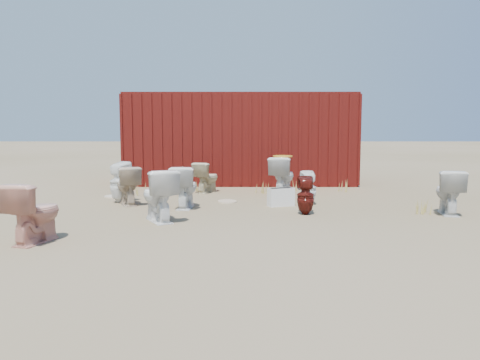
{
  "coord_description": "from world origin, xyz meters",
  "views": [
    {
      "loc": [
        0.03,
        -7.82,
        1.46
      ],
      "look_at": [
        0.0,
        0.6,
        0.55
      ],
      "focal_mm": 35.0,
      "sensor_mm": 36.0,
      "label": 1
    }
  ],
  "objects_px": {
    "toilet_front_pink": "(35,212)",
    "toilet_back_e": "(308,188)",
    "toilet_front_maroon": "(306,196)",
    "toilet_front_e": "(449,192)",
    "toilet_front_c": "(185,187)",
    "toilet_front_a": "(158,195)",
    "toilet_back_a": "(119,182)",
    "toilet_back_yellowlid": "(283,176)",
    "loose_tank": "(281,197)",
    "toilet_back_beige_right": "(207,177)",
    "shipping_container": "(241,139)",
    "toilet_back_beige_left": "(127,185)"
  },
  "relations": [
    {
      "from": "toilet_front_pink",
      "to": "toilet_back_yellowlid",
      "type": "bearing_deg",
      "value": -114.24
    },
    {
      "from": "toilet_back_a",
      "to": "toilet_back_beige_right",
      "type": "xyz_separation_m",
      "value": [
        1.64,
        1.51,
        -0.06
      ]
    },
    {
      "from": "toilet_back_e",
      "to": "loose_tank",
      "type": "bearing_deg",
      "value": 9.38
    },
    {
      "from": "shipping_container",
      "to": "loose_tank",
      "type": "relative_size",
      "value": 12.0
    },
    {
      "from": "toilet_front_pink",
      "to": "toilet_back_e",
      "type": "relative_size",
      "value": 1.19
    },
    {
      "from": "toilet_back_beige_right",
      "to": "toilet_back_yellowlid",
      "type": "bearing_deg",
      "value": -164.37
    },
    {
      "from": "toilet_front_a",
      "to": "toilet_back_yellowlid",
      "type": "bearing_deg",
      "value": -153.87
    },
    {
      "from": "toilet_front_pink",
      "to": "toilet_front_maroon",
      "type": "xyz_separation_m",
      "value": [
        3.78,
        2.02,
        -0.07
      ]
    },
    {
      "from": "toilet_front_e",
      "to": "loose_tank",
      "type": "relative_size",
      "value": 1.55
    },
    {
      "from": "shipping_container",
      "to": "toilet_front_pink",
      "type": "bearing_deg",
      "value": -110.5
    },
    {
      "from": "toilet_front_pink",
      "to": "toilet_front_maroon",
      "type": "relative_size",
      "value": 1.2
    },
    {
      "from": "toilet_front_maroon",
      "to": "toilet_back_yellowlid",
      "type": "xyz_separation_m",
      "value": [
        -0.18,
        2.44,
        0.1
      ]
    },
    {
      "from": "toilet_front_pink",
      "to": "toilet_back_beige_left",
      "type": "height_order",
      "value": "toilet_front_pink"
    },
    {
      "from": "toilet_front_pink",
      "to": "toilet_back_e",
      "type": "height_order",
      "value": "toilet_front_pink"
    },
    {
      "from": "toilet_back_a",
      "to": "toilet_back_beige_left",
      "type": "height_order",
      "value": "toilet_back_a"
    },
    {
      "from": "toilet_front_maroon",
      "to": "toilet_back_yellowlid",
      "type": "bearing_deg",
      "value": -82.25
    },
    {
      "from": "toilet_front_c",
      "to": "toilet_back_e",
      "type": "distance_m",
      "value": 2.39
    },
    {
      "from": "toilet_back_e",
      "to": "loose_tank",
      "type": "height_order",
      "value": "toilet_back_e"
    },
    {
      "from": "toilet_front_e",
      "to": "loose_tank",
      "type": "distance_m",
      "value": 2.95
    },
    {
      "from": "toilet_back_beige_left",
      "to": "toilet_front_c",
      "type": "bearing_deg",
      "value": 136.82
    },
    {
      "from": "toilet_front_maroon",
      "to": "toilet_front_e",
      "type": "distance_m",
      "value": 2.47
    },
    {
      "from": "toilet_front_a",
      "to": "toilet_back_a",
      "type": "height_order",
      "value": "toilet_front_a"
    },
    {
      "from": "toilet_front_pink",
      "to": "toilet_front_c",
      "type": "distance_m",
      "value": 3.13
    },
    {
      "from": "shipping_container",
      "to": "toilet_back_a",
      "type": "height_order",
      "value": "shipping_container"
    },
    {
      "from": "toilet_front_maroon",
      "to": "toilet_back_e",
      "type": "xyz_separation_m",
      "value": [
        0.2,
        1.04,
        0.0
      ]
    },
    {
      "from": "toilet_back_a",
      "to": "toilet_back_e",
      "type": "bearing_deg",
      "value": -155.12
    },
    {
      "from": "toilet_back_beige_right",
      "to": "loose_tank",
      "type": "height_order",
      "value": "toilet_back_beige_right"
    },
    {
      "from": "toilet_front_pink",
      "to": "toilet_back_e",
      "type": "xyz_separation_m",
      "value": [
        3.97,
        3.06,
        -0.06
      ]
    },
    {
      "from": "toilet_front_maroon",
      "to": "toilet_back_beige_left",
      "type": "bearing_deg",
      "value": -13.94
    },
    {
      "from": "toilet_back_yellowlid",
      "to": "loose_tank",
      "type": "height_order",
      "value": "toilet_back_yellowlid"
    },
    {
      "from": "toilet_front_c",
      "to": "toilet_back_e",
      "type": "xyz_separation_m",
      "value": [
        2.36,
        0.38,
        -0.06
      ]
    },
    {
      "from": "toilet_front_pink",
      "to": "toilet_back_a",
      "type": "xyz_separation_m",
      "value": [
        0.22,
        3.34,
        0.02
      ]
    },
    {
      "from": "toilet_front_pink",
      "to": "loose_tank",
      "type": "distance_m",
      "value": 4.5
    },
    {
      "from": "shipping_container",
      "to": "toilet_back_beige_right",
      "type": "relative_size",
      "value": 8.45
    },
    {
      "from": "toilet_front_pink",
      "to": "toilet_back_yellowlid",
      "type": "xyz_separation_m",
      "value": [
        3.59,
        4.47,
        0.03
      ]
    },
    {
      "from": "shipping_container",
      "to": "toilet_front_e",
      "type": "distance_m",
      "value": 6.23
    },
    {
      "from": "toilet_front_pink",
      "to": "loose_tank",
      "type": "height_order",
      "value": "toilet_front_pink"
    },
    {
      "from": "toilet_front_c",
      "to": "toilet_back_beige_left",
      "type": "relative_size",
      "value": 1.04
    },
    {
      "from": "toilet_front_e",
      "to": "toilet_back_e",
      "type": "distance_m",
      "value": 2.49
    },
    {
      "from": "toilet_front_c",
      "to": "toilet_back_yellowlid",
      "type": "relative_size",
      "value": 0.92
    },
    {
      "from": "shipping_container",
      "to": "toilet_back_yellowlid",
      "type": "relative_size",
      "value": 7.0
    },
    {
      "from": "toilet_back_beige_right",
      "to": "toilet_front_c",
      "type": "bearing_deg",
      "value": 111.53
    },
    {
      "from": "toilet_back_beige_left",
      "to": "toilet_back_e",
      "type": "xyz_separation_m",
      "value": [
        3.52,
        -0.0,
        -0.05
      ]
    },
    {
      "from": "shipping_container",
      "to": "toilet_back_beige_right",
      "type": "bearing_deg",
      "value": -109.32
    },
    {
      "from": "toilet_back_beige_right",
      "to": "toilet_back_e",
      "type": "bearing_deg",
      "value": 167.77
    },
    {
      "from": "shipping_container",
      "to": "toilet_back_beige_left",
      "type": "bearing_deg",
      "value": -118.66
    },
    {
      "from": "toilet_front_pink",
      "to": "loose_tank",
      "type": "relative_size",
      "value": 1.58
    },
    {
      "from": "toilet_back_beige_left",
      "to": "toilet_back_beige_right",
      "type": "xyz_separation_m",
      "value": [
        1.41,
        1.78,
        -0.02
      ]
    },
    {
      "from": "toilet_front_e",
      "to": "toilet_back_beige_left",
      "type": "bearing_deg",
      "value": 1.58
    },
    {
      "from": "loose_tank",
      "to": "toilet_back_yellowlid",
      "type": "bearing_deg",
      "value": 64.03
    }
  ]
}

